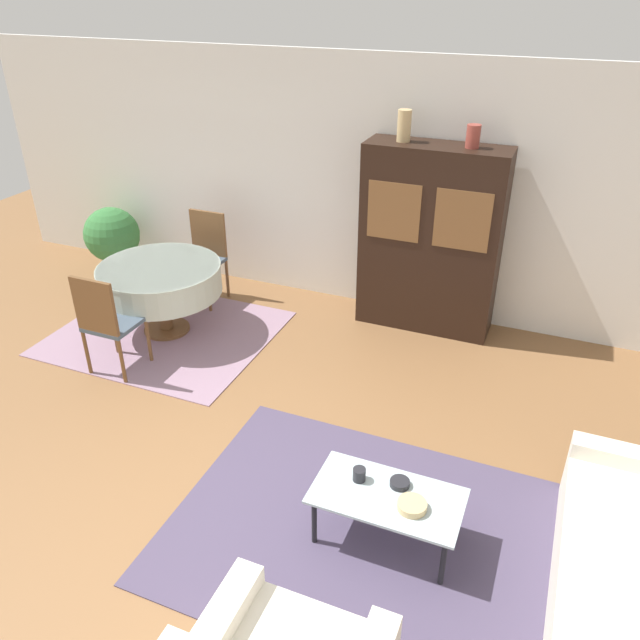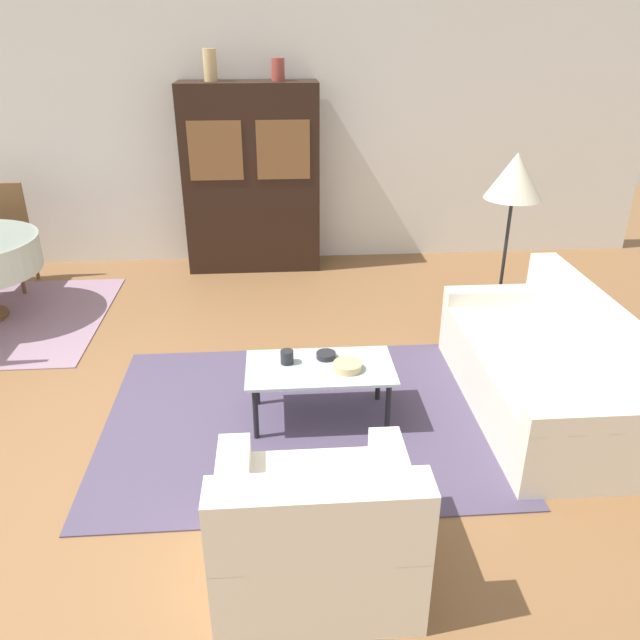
{
  "view_description": "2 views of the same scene",
  "coord_description": "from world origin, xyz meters",
  "views": [
    {
      "loc": [
        1.84,
        -2.58,
        3.36
      ],
      "look_at": [
        0.2,
        1.4,
        0.95
      ],
      "focal_mm": 35.0,
      "sensor_mm": 36.0,
      "label": 1
    },
    {
      "loc": [
        0.86,
        -3.24,
        2.46
      ],
      "look_at": [
        1.12,
        0.32,
        0.75
      ],
      "focal_mm": 35.0,
      "sensor_mm": 36.0,
      "label": 2
    }
  ],
  "objects": [
    {
      "name": "ground_plane",
      "position": [
        0.0,
        0.0,
        0.0
      ],
      "size": [
        14.0,
        14.0,
        0.0
      ],
      "primitive_type": "plane",
      "color": "brown"
    },
    {
      "name": "wall_back",
      "position": [
        0.0,
        3.63,
        1.35
      ],
      "size": [
        10.0,
        0.06,
        2.7
      ],
      "color": "white",
      "rests_on": "ground_plane"
    },
    {
      "name": "area_rug",
      "position": [
        1.0,
        0.32,
        0.01
      ],
      "size": [
        2.67,
        2.0,
        0.01
      ],
      "color": "#4C425B",
      "rests_on": "ground_plane"
    },
    {
      "name": "dining_rug",
      "position": [
        -1.85,
        2.07,
        0.01
      ],
      "size": [
        2.2,
        1.87,
        0.01
      ],
      "color": "gray",
      "rests_on": "ground_plane"
    },
    {
      "name": "coffee_table",
      "position": [
        1.12,
        0.32,
        0.37
      ],
      "size": [
        0.98,
        0.52,
        0.4
      ],
      "color": "black",
      "rests_on": "area_rug"
    },
    {
      "name": "display_cabinet",
      "position": [
        0.61,
        3.34,
        0.97
      ],
      "size": [
        1.4,
        0.48,
        1.93
      ],
      "color": "black",
      "rests_on": "ground_plane"
    },
    {
      "name": "dining_table",
      "position": [
        -1.87,
        2.13,
        0.61
      ],
      "size": [
        1.25,
        1.25,
        0.75
      ],
      "color": "brown",
      "rests_on": "dining_rug"
    },
    {
      "name": "dining_chair_near",
      "position": [
        -1.87,
        1.28,
        0.58
      ],
      "size": [
        0.44,
        0.44,
        1.02
      ],
      "color": "brown",
      "rests_on": "dining_rug"
    },
    {
      "name": "dining_chair_far",
      "position": [
        -1.87,
        2.98,
        0.58
      ],
      "size": [
        0.44,
        0.44,
        1.02
      ],
      "rotation": [
        0.0,
        0.0,
        3.14
      ],
      "color": "brown",
      "rests_on": "dining_rug"
    },
    {
      "name": "cup",
      "position": [
        0.9,
        0.38,
        0.46
      ],
      "size": [
        0.09,
        0.09,
        0.09
      ],
      "color": "#232328",
      "rests_on": "coffee_table"
    },
    {
      "name": "bowl",
      "position": [
        1.29,
        0.27,
        0.43
      ],
      "size": [
        0.19,
        0.19,
        0.05
      ],
      "color": "tan",
      "rests_on": "coffee_table"
    },
    {
      "name": "bowl_small",
      "position": [
        1.17,
        0.43,
        0.43
      ],
      "size": [
        0.13,
        0.13,
        0.04
      ],
      "color": "#232328",
      "rests_on": "coffee_table"
    },
    {
      "name": "vase_tall",
      "position": [
        0.26,
        3.34,
        2.08
      ],
      "size": [
        0.13,
        0.13,
        0.3
      ],
      "color": "tan",
      "rests_on": "display_cabinet"
    },
    {
      "name": "vase_short",
      "position": [
        0.92,
        3.34,
        2.04
      ],
      "size": [
        0.13,
        0.13,
        0.21
      ],
      "color": "#9E4238",
      "rests_on": "display_cabinet"
    },
    {
      "name": "potted_plant",
      "position": [
        -3.31,
        3.14,
        0.49
      ],
      "size": [
        0.68,
        0.68,
        0.85
      ],
      "color": "beige",
      "rests_on": "ground_plane"
    }
  ]
}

